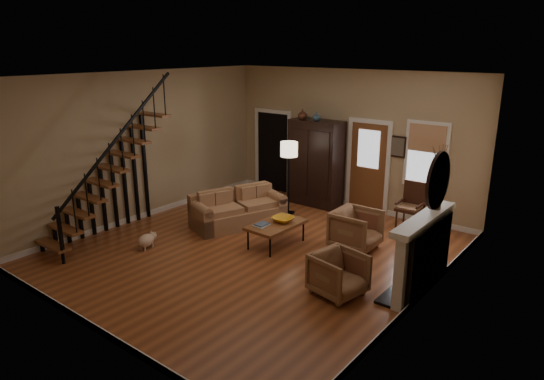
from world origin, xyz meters
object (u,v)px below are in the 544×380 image
Objects in this scene: armchair_right at (356,229)px; coffee_table at (276,234)px; armoire at (316,163)px; armchair_left at (339,274)px; side_chair at (410,206)px; floor_lamp at (289,179)px; sofa at (238,209)px.

coffee_table is at bearing 121.85° from armchair_right.
armchair_right is at bearing -40.39° from armoire.
armchair_left is 0.75× the size of side_chair.
armchair_left is at bearing -52.03° from armoire.
coffee_table is 1.57× the size of armchair_left.
floor_lamp is at bearing -162.32° from side_chair.
armoire is at bearing 48.71° from armchair_right.
armchair_left is 0.90× the size of armchair_right.
sofa is 2.64× the size of armchair_left.
sofa is 2.37× the size of armchair_right.
armoire is 1.04× the size of sofa.
coffee_table is 1.56m from armchair_right.
armoire is 2.06× the size of side_chair.
coffee_table is at bearing -61.01° from floor_lamp.
armoire is 2.93m from coffee_table.
floor_lamp is 1.69× the size of side_chair.
floor_lamp is at bearing 59.41° from armchair_left.
coffee_table is at bearing 4.76° from sofa.
armoire is 1.75× the size of coffee_table.
armchair_left is at bearing -160.21° from armchair_right.
coffee_table is at bearing -124.47° from side_chair.
armoire is at bearing 107.62° from coffee_table.
side_chair is at bearing 55.53° from coffee_table.
side_chair reaches higher than sofa.
armoire is 2.45m from sofa.
armchair_right is at bearing 30.31° from sofa.
armchair_left is at bearing -1.58° from sofa.
armoire reaches higher than armchair_left.
armchair_right is at bearing -19.90° from floor_lamp.
coffee_table is 0.70× the size of floor_lamp.
armoire is 2.91m from armchair_right.
armoire reaches higher than coffee_table.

